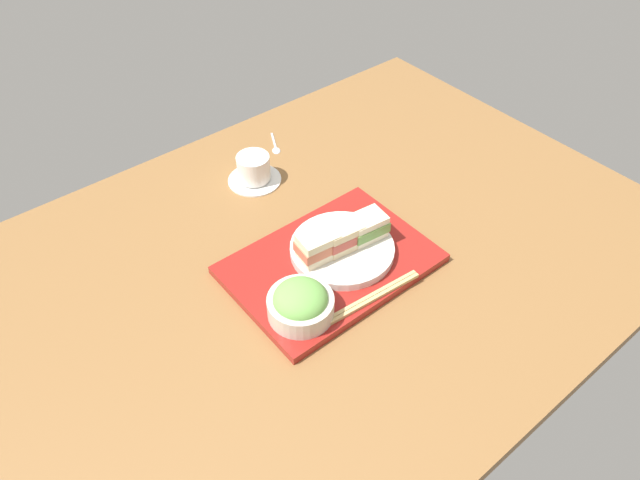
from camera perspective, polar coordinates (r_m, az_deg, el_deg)
name	(u,v)px	position (r cm, az deg, el deg)	size (l,w,h in cm)	color
ground_plane	(322,258)	(119.47, 0.19, -1.76)	(140.00, 100.00, 3.00)	brown
serving_tray	(330,264)	(115.12, 1.00, -2.32)	(38.65, 27.18, 1.72)	maroon
sandwich_plate	(342,249)	(115.62, 2.15, -0.88)	(20.48, 20.48, 1.72)	silver
sandwich_near	(318,246)	(110.97, -0.21, -0.59)	(8.39, 6.09, 5.54)	beige
sandwich_middle	(343,236)	(113.18, 2.19, 0.37)	(8.34, 6.09, 5.25)	beige
sandwich_far	(366,227)	(115.60, 4.51, 1.30)	(8.31, 6.39, 5.01)	#EFE5C1
salad_bowl	(301,303)	(103.74, -1.89, -6.09)	(11.90, 11.90, 6.60)	beige
chopsticks_pair	(372,298)	(108.16, 5.00, -5.59)	(21.41, 3.22, 0.70)	tan
coffee_cup	(254,170)	(134.85, -6.43, 6.76)	(12.16, 12.19, 6.63)	white
teaspoon	(276,147)	(146.09, -4.31, 8.95)	(5.14, 8.47, 0.80)	silver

